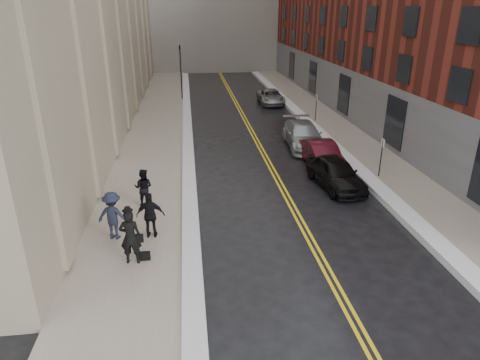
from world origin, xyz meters
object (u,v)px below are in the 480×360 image
object	(u,v)px
car_silver_far	(271,97)
pedestrian_main	(130,237)
pedestrian_c	(151,215)
pedestrian_a	(144,188)
pedestrian_b	(113,215)
car_black	(336,173)
car_silver_near	(303,135)
car_maroon	(322,155)

from	to	relation	value
car_silver_far	pedestrian_main	world-z (taller)	pedestrian_main
pedestrian_main	pedestrian_c	xyz separation A→B (m)	(0.56, 1.78, -0.09)
pedestrian_c	pedestrian_main	bearing A→B (deg)	75.67
pedestrian_a	pedestrian_b	distance (m)	2.99
car_black	pedestrian_main	world-z (taller)	pedestrian_main
car_silver_far	pedestrian_c	size ratio (longest dim) A/B	2.52
car_silver_far	pedestrian_a	world-z (taller)	pedestrian_a
car_silver_near	car_black	bearing A→B (deg)	-88.47
car_maroon	pedestrian_b	world-z (taller)	pedestrian_b
car_maroon	car_black	bearing A→B (deg)	-95.79
car_black	pedestrian_main	size ratio (longest dim) A/B	2.19
car_maroon	car_silver_far	distance (m)	17.29
pedestrian_b	pedestrian_c	bearing A→B (deg)	-168.56
car_maroon	car_silver_far	bearing A→B (deg)	87.13
car_maroon	pedestrian_c	xyz separation A→B (m)	(-9.12, -7.16, 0.36)
car_maroon	pedestrian_main	size ratio (longest dim) A/B	2.16
car_silver_near	pedestrian_b	world-z (taller)	pedestrian_b
car_black	car_silver_near	bearing A→B (deg)	82.45
car_maroon	car_silver_near	distance (m)	3.92
car_silver_far	pedestrian_main	bearing A→B (deg)	-109.70
car_maroon	pedestrian_b	distance (m)	12.71
car_maroon	car_silver_near	size ratio (longest dim) A/B	0.82
car_silver_far	pedestrian_b	xyz separation A→B (m)	(-10.86, -24.36, 0.47)
car_maroon	car_silver_near	bearing A→B (deg)	89.42
pedestrian_b	car_silver_near	bearing A→B (deg)	-118.78
car_maroon	pedestrian_c	world-z (taller)	pedestrian_c
car_silver_near	pedestrian_b	size ratio (longest dim) A/B	2.78
car_silver_far	pedestrian_a	bearing A→B (deg)	-113.66
car_silver_far	pedestrian_b	size ratio (longest dim) A/B	2.43
car_black	car_maroon	bearing A→B (deg)	79.44
car_silver_far	car_silver_near	bearing A→B (deg)	-90.55
pedestrian_c	car_silver_far	bearing A→B (deg)	-107.86
pedestrian_a	pedestrian_c	bearing A→B (deg)	113.14
pedestrian_main	pedestrian_a	xyz separation A→B (m)	(0.05, 4.72, -0.14)
car_maroon	pedestrian_c	bearing A→B (deg)	-143.71
car_silver_far	pedestrian_a	distance (m)	23.70
car_black	pedestrian_b	distance (m)	11.19
pedestrian_main	pedestrian_c	world-z (taller)	pedestrian_main
car_silver_near	car_silver_far	distance (m)	13.38
car_black	car_maroon	size ratio (longest dim) A/B	1.01
car_maroon	pedestrian_a	world-z (taller)	pedestrian_a
pedestrian_a	car_silver_near	bearing A→B (deg)	-126.43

